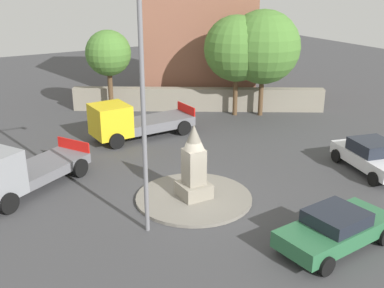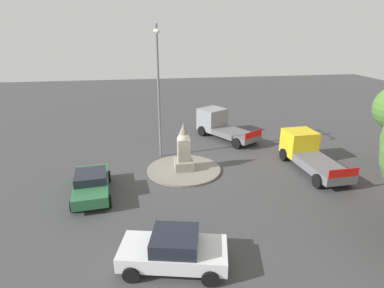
{
  "view_description": "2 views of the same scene",
  "coord_description": "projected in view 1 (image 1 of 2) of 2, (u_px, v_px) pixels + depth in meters",
  "views": [
    {
      "loc": [
        -8.64,
        -15.06,
        8.76
      ],
      "look_at": [
        0.43,
        0.91,
        2.04
      ],
      "focal_mm": 44.07,
      "sensor_mm": 36.0,
      "label": 1
    },
    {
      "loc": [
        18.5,
        -2.4,
        8.7
      ],
      "look_at": [
        0.92,
        0.39,
        2.15
      ],
      "focal_mm": 29.53,
      "sensor_mm": 36.0,
      "label": 2
    }
  ],
  "objects": [
    {
      "name": "tree_far_corner",
      "position": [
        263.0,
        47.0,
        29.16
      ],
      "size": [
        4.58,
        4.58,
        6.68
      ],
      "color": "brown",
      "rests_on": "ground"
    },
    {
      "name": "car_green_parked_left",
      "position": [
        336.0,
        228.0,
        15.74
      ],
      "size": [
        4.44,
        2.34,
        1.34
      ],
      "color": "#2D6B42",
      "rests_on": "ground"
    },
    {
      "name": "traffic_island",
      "position": [
        194.0,
        198.0,
        19.29
      ],
      "size": [
        4.76,
        4.76,
        0.13
      ],
      "primitive_type": "cylinder",
      "color": "gray",
      "rests_on": "ground"
    },
    {
      "name": "truck_grey_near_island",
      "position": [
        12.0,
        172.0,
        19.23
      ],
      "size": [
        5.77,
        4.56,
        2.25
      ],
      "color": "gray",
      "rests_on": "ground"
    },
    {
      "name": "tree_near_wall",
      "position": [
        237.0,
        49.0,
        29.23
      ],
      "size": [
        4.11,
        4.11,
        6.35
      ],
      "color": "brown",
      "rests_on": "ground"
    },
    {
      "name": "stone_boundary_wall",
      "position": [
        198.0,
        99.0,
        31.43
      ],
      "size": [
        14.63,
        9.17,
        1.52
      ],
      "primitive_type": "cube",
      "rotation": [
        0.0,
        0.0,
        2.6
      ],
      "color": "gray",
      "rests_on": "ground"
    },
    {
      "name": "ground_plane",
      "position": [
        194.0,
        199.0,
        19.31
      ],
      "size": [
        80.0,
        80.0,
        0.0
      ],
      "primitive_type": "plane",
      "color": "#424244"
    },
    {
      "name": "car_white_far_side",
      "position": [
        372.0,
        156.0,
        21.8
      ],
      "size": [
        2.76,
        4.39,
        1.48
      ],
      "color": "silver",
      "rests_on": "ground"
    },
    {
      "name": "tree_mid_cluster",
      "position": [
        108.0,
        53.0,
        29.53
      ],
      "size": [
        2.87,
        2.87,
        5.42
      ],
      "color": "brown",
      "rests_on": "ground"
    },
    {
      "name": "streetlamp",
      "position": [
        142.0,
        85.0,
        15.16
      ],
      "size": [
        2.85,
        0.28,
        8.98
      ],
      "color": "slate",
      "rests_on": "ground"
    },
    {
      "name": "truck_yellow_parked_right",
      "position": [
        131.0,
        122.0,
        25.94
      ],
      "size": [
        5.84,
        2.47,
        2.13
      ],
      "color": "yellow",
      "rests_on": "ground"
    },
    {
      "name": "monument",
      "position": [
        194.0,
        166.0,
        18.81
      ],
      "size": [
        1.19,
        1.19,
        3.08
      ],
      "color": "gray",
      "rests_on": "traffic_island"
    },
    {
      "name": "corner_building",
      "position": [
        199.0,
        23.0,
        34.1
      ],
      "size": [
        9.93,
        9.26,
        10.62
      ],
      "primitive_type": "cube",
      "rotation": [
        0.0,
        0.0,
        2.6
      ],
      "color": "#935B47",
      "rests_on": "ground"
    }
  ]
}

